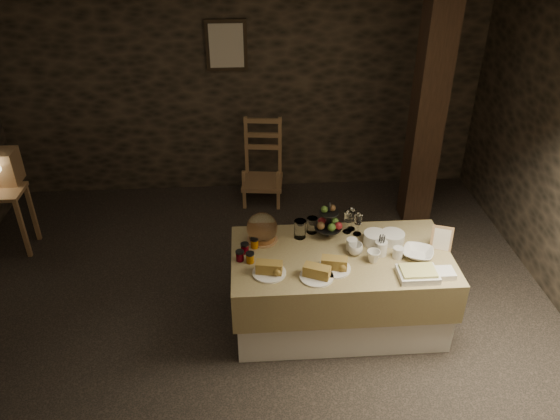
{
  "coord_description": "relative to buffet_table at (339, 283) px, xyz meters",
  "views": [
    {
      "loc": [
        0.03,
        -3.52,
        3.3
      ],
      "look_at": [
        0.28,
        0.2,
        1.02
      ],
      "focal_mm": 35.0,
      "sensor_mm": 36.0,
      "label": 1
    }
  ],
  "objects": [
    {
      "name": "timber_column",
      "position": [
        1.13,
        1.65,
        0.9
      ],
      "size": [
        0.3,
        0.3,
        2.6
      ],
      "primitive_type": "cube",
      "color": "black",
      "rests_on": "ground_plane"
    },
    {
      "name": "square_dish",
      "position": [
        0.74,
        -0.32,
        0.32
      ],
      "size": [
        0.14,
        0.14,
        0.04
      ],
      "primitive_type": "cube",
      "color": "silver",
      "rests_on": "buffet_table"
    },
    {
      "name": "cake_dome",
      "position": [
        -0.63,
        0.25,
        0.4
      ],
      "size": [
        0.26,
        0.26,
        0.26
      ],
      "color": "#976942",
      "rests_on": "buffet_table"
    },
    {
      "name": "cup_b",
      "position": [
        0.23,
        -0.11,
        0.35
      ],
      "size": [
        0.12,
        0.12,
        0.1
      ],
      "primitive_type": "imported",
      "rotation": [
        0.0,
        0.0,
        -0.11
      ],
      "color": "silver",
      "rests_on": "buffet_table"
    },
    {
      "name": "bread_platter_right",
      "position": [
        -0.09,
        -0.19,
        0.34
      ],
      "size": [
        0.26,
        0.26,
        0.11
      ],
      "color": "silver",
      "rests_on": "buffet_table"
    },
    {
      "name": "room_shell",
      "position": [
        -0.76,
        -0.0,
        1.16
      ],
      "size": [
        5.52,
        5.02,
        2.6
      ],
      "color": "black",
      "rests_on": "ground"
    },
    {
      "name": "fruit_stand",
      "position": [
        -0.07,
        0.27,
        0.43
      ],
      "size": [
        0.23,
        0.23,
        0.33
      ],
      "rotation": [
        0.0,
        0.0,
        0.24
      ],
      "color": "black",
      "rests_on": "buffet_table"
    },
    {
      "name": "bread_platter_left",
      "position": [
        -0.59,
        -0.21,
        0.34
      ],
      "size": [
        0.26,
        0.26,
        0.11
      ],
      "color": "silver",
      "rests_on": "buffet_table"
    },
    {
      "name": "tart_dish",
      "position": [
        0.53,
        -0.33,
        0.33
      ],
      "size": [
        0.3,
        0.22,
        0.07
      ],
      "color": "silver",
      "rests_on": "buffet_table"
    },
    {
      "name": "menu_frame",
      "position": [
        0.82,
        0.03,
        0.39
      ],
      "size": [
        0.18,
        0.12,
        0.22
      ],
      "primitive_type": "cube",
      "rotation": [
        -0.24,
        0.0,
        -0.36
      ],
      "color": "#976942",
      "rests_on": "buffet_table"
    },
    {
      "name": "bowl",
      "position": [
        0.61,
        -0.06,
        0.33
      ],
      "size": [
        0.31,
        0.31,
        0.06
      ],
      "primitive_type": "imported",
      "rotation": [
        0.0,
        0.0,
        -0.39
      ],
      "color": "silver",
      "rests_on": "buffet_table"
    },
    {
      "name": "ground_plane",
      "position": [
        -0.76,
        -0.0,
        -0.4
      ],
      "size": [
        5.5,
        5.0,
        0.01
      ],
      "primitive_type": "cube",
      "color": "black",
      "rests_on": "ground"
    },
    {
      "name": "chair",
      "position": [
        -0.56,
        2.18,
        0.03
      ],
      "size": [
        0.51,
        0.49,
        0.76
      ],
      "rotation": [
        0.0,
        0.0,
        -0.12
      ],
      "color": "#976942",
      "rests_on": "ground_plane"
    },
    {
      "name": "cup_a",
      "position": [
        0.11,
        0.0,
        0.35
      ],
      "size": [
        0.12,
        0.12,
        0.1
      ],
      "primitive_type": "imported",
      "rotation": [
        0.0,
        0.0,
        0.01
      ],
      "color": "silver",
      "rests_on": "buffet_table"
    },
    {
      "name": "plate_stack_b",
      "position": [
        0.45,
        0.15,
        0.34
      ],
      "size": [
        0.2,
        0.2,
        0.08
      ],
      "primitive_type": "cylinder",
      "color": "silver",
      "rests_on": "buffet_table"
    },
    {
      "name": "jam_jars",
      "position": [
        -0.76,
        0.04,
        0.34
      ],
      "size": [
        0.18,
        0.26,
        0.07
      ],
      "color": "#4D010E",
      "rests_on": "buffet_table"
    },
    {
      "name": "framed_picture",
      "position": [
        -0.91,
        2.46,
        1.35
      ],
      "size": [
        0.45,
        0.04,
        0.55
      ],
      "color": "black",
      "rests_on": "room_shell"
    },
    {
      "name": "storage_jar_a",
      "position": [
        -0.31,
        0.27,
        0.38
      ],
      "size": [
        0.1,
        0.1,
        0.16
      ],
      "primitive_type": "cylinder",
      "color": "white",
      "rests_on": "buffet_table"
    },
    {
      "name": "cutlery_holder",
      "position": [
        0.31,
        -0.02,
        0.36
      ],
      "size": [
        0.1,
        0.1,
        0.12
      ],
      "primitive_type": "cylinder",
      "color": "silver",
      "rests_on": "buffet_table"
    },
    {
      "name": "mug_c",
      "position": [
        0.09,
        0.07,
        0.35
      ],
      "size": [
        0.09,
        0.09,
        0.09
      ],
      "primitive_type": "cylinder",
      "color": "silver",
      "rests_on": "buffet_table"
    },
    {
      "name": "buffet_table",
      "position": [
        0.0,
        0.0,
        0.0
      ],
      "size": [
        1.77,
        0.94,
        0.7
      ],
      "color": "silver",
      "rests_on": "ground_plane"
    },
    {
      "name": "plate_stack_a",
      "position": [
        0.3,
        0.14,
        0.35
      ],
      "size": [
        0.19,
        0.19,
        0.1
      ],
      "primitive_type": "cylinder",
      "color": "silver",
      "rests_on": "buffet_table"
    },
    {
      "name": "bread_platter_center",
      "position": [
        -0.24,
        -0.28,
        0.34
      ],
      "size": [
        0.26,
        0.26,
        0.11
      ],
      "color": "silver",
      "rests_on": "buffet_table"
    },
    {
      "name": "mug_d",
      "position": [
        0.44,
        -0.07,
        0.34
      ],
      "size": [
        0.08,
        0.08,
        0.09
      ],
      "primitive_type": "cylinder",
      "color": "silver",
      "rests_on": "buffet_table"
    },
    {
      "name": "storage_jar_b",
      "position": [
        -0.2,
        0.34,
        0.37
      ],
      "size": [
        0.09,
        0.09,
        0.14
      ],
      "primitive_type": "cylinder",
      "color": "white",
      "rests_on": "buffet_table"
    }
  ]
}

